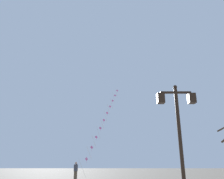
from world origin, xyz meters
name	(u,v)px	position (x,y,z in m)	size (l,w,h in m)	color
twin_lantern_lamp_post	(179,119)	(3.23, 6.83, 3.15)	(1.51, 0.28, 4.52)	black
kite_train	(104,120)	(-0.45, 28.75, 7.25)	(4.44, 14.37, 14.03)	brown
kite_flyer	(76,171)	(-2.73, 20.50, 0.90)	(0.33, 0.63, 1.71)	brown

